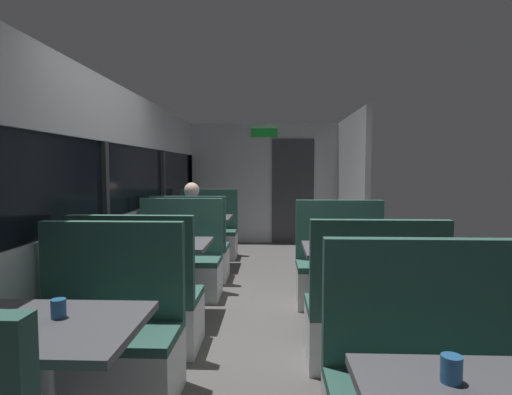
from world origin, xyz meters
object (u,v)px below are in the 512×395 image
at_px(bench_far_window_facing_end, 191,255).
at_px(dining_table_rear_aisle, 354,259).
at_px(coffee_cup_primary, 451,369).
at_px(dining_table_far_window, 200,224).
at_px(bench_rear_aisle_facing_entry, 341,274).
at_px(bench_mid_window_facing_entry, 179,267).
at_px(dining_table_near_window, 41,345).
at_px(dining_table_mid_window, 162,253).
at_px(seated_passenger, 192,238).
at_px(bench_near_window_facing_entry, 104,346).
at_px(bench_far_window_facing_entry, 208,237).
at_px(bench_rear_aisle_facing_end, 372,322).
at_px(bench_mid_window_facing_end, 139,309).
at_px(coffee_cup_secondary, 58,309).

height_order(bench_far_window_facing_end, dining_table_rear_aisle, bench_far_window_facing_end).
bearing_deg(coffee_cup_primary, dining_table_far_window, 109.57).
relative_size(dining_table_far_window, bench_rear_aisle_facing_entry, 0.82).
bearing_deg(bench_mid_window_facing_entry, dining_table_near_window, -90.00).
bearing_deg(dining_table_mid_window, dining_table_far_window, 90.00).
distance_m(dining_table_mid_window, coffee_cup_primary, 3.05).
height_order(dining_table_far_window, seated_passenger, seated_passenger).
xyz_separation_m(dining_table_mid_window, bench_mid_window_facing_entry, (0.00, 0.70, -0.31)).
xyz_separation_m(dining_table_near_window, dining_table_far_window, (0.00, 4.20, 0.00)).
distance_m(dining_table_rear_aisle, seated_passenger, 2.45).
distance_m(bench_near_window_facing_entry, bench_far_window_facing_entry, 4.20).
relative_size(bench_rear_aisle_facing_end, bench_rear_aisle_facing_entry, 1.00).
height_order(bench_far_window_facing_entry, bench_rear_aisle_facing_entry, same).
relative_size(bench_mid_window_facing_end, coffee_cup_primary, 12.22).
relative_size(bench_mid_window_facing_end, seated_passenger, 0.87).
bearing_deg(coffee_cup_secondary, dining_table_rear_aisle, 46.17).
xyz_separation_m(dining_table_mid_window, coffee_cup_secondary, (0.04, -2.02, 0.15)).
xyz_separation_m(dining_table_mid_window, bench_far_window_facing_entry, (0.00, 2.80, -0.31)).
bearing_deg(bench_mid_window_facing_end, bench_far_window_facing_end, 90.00).
distance_m(bench_mid_window_facing_end, bench_far_window_facing_entry, 3.50).
bearing_deg(dining_table_mid_window, bench_rear_aisle_facing_entry, 15.59).
height_order(dining_table_mid_window, bench_rear_aisle_facing_entry, bench_rear_aisle_facing_entry).
relative_size(coffee_cup_primary, coffee_cup_secondary, 1.00).
xyz_separation_m(dining_table_rear_aisle, coffee_cup_secondary, (-1.75, -1.82, 0.15)).
bearing_deg(seated_passenger, bench_far_window_facing_entry, 90.00).
relative_size(dining_table_mid_window, seated_passenger, 0.71).
distance_m(dining_table_near_window, dining_table_far_window, 4.20).
xyz_separation_m(bench_far_window_facing_end, coffee_cup_primary, (1.65, -3.95, 0.46)).
xyz_separation_m(bench_rear_aisle_facing_end, coffee_cup_secondary, (-1.75, -1.12, 0.46)).
height_order(bench_mid_window_facing_entry, bench_far_window_facing_entry, same).
distance_m(seated_passenger, coffee_cup_primary, 4.36).
xyz_separation_m(bench_far_window_facing_end, bench_rear_aisle_facing_end, (1.79, -2.30, 0.00)).
bearing_deg(bench_rear_aisle_facing_end, bench_far_window_facing_end, 127.92).
relative_size(bench_near_window_facing_entry, seated_passenger, 0.87).
xyz_separation_m(dining_table_near_window, coffee_cup_primary, (1.65, -0.46, 0.15)).
distance_m(bench_rear_aisle_facing_end, coffee_cup_secondary, 2.12).
distance_m(bench_mid_window_facing_end, bench_mid_window_facing_entry, 1.40).
height_order(bench_rear_aisle_facing_end, seated_passenger, seated_passenger).
bearing_deg(coffee_cup_secondary, coffee_cup_primary, -18.39).
bearing_deg(coffee_cup_primary, coffee_cup_secondary, 161.61).
distance_m(bench_mid_window_facing_entry, seated_passenger, 0.80).
bearing_deg(bench_far_window_facing_entry, seated_passenger, -90.00).
relative_size(dining_table_near_window, bench_far_window_facing_end, 0.82).
bearing_deg(bench_rear_aisle_facing_end, bench_far_window_facing_entry, 115.84).
height_order(dining_table_near_window, bench_rear_aisle_facing_entry, bench_rear_aisle_facing_entry).
xyz_separation_m(bench_near_window_facing_entry, bench_rear_aisle_facing_entry, (1.79, 1.90, 0.00)).
bearing_deg(dining_table_rear_aisle, seated_passenger, 136.98).
height_order(dining_table_near_window, bench_mid_window_facing_end, bench_mid_window_facing_end).
distance_m(bench_far_window_facing_end, bench_far_window_facing_entry, 1.40).
height_order(bench_rear_aisle_facing_entry, seated_passenger, seated_passenger).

